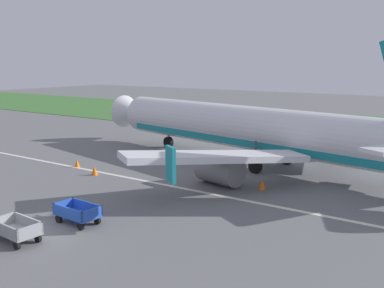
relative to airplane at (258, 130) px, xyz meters
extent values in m
plane|color=slate|center=(-2.50, -20.28, -3.05)|extent=(220.00, 220.00, 0.00)
cube|color=#3D7033|center=(-2.50, 28.38, -3.02)|extent=(220.00, 28.00, 0.06)
cube|color=silver|center=(-2.50, -9.30, -3.05)|extent=(120.00, 0.36, 0.01)
cylinder|color=silver|center=(-1.01, 0.20, 0.10)|extent=(30.15, 9.48, 3.70)
cube|color=teal|center=(-1.01, 0.20, -0.92)|extent=(27.17, 8.71, 0.56)
cone|color=silver|center=(-17.19, 3.42, 0.10)|extent=(3.85, 4.18, 3.63)
cube|color=silver|center=(1.41, -8.79, -0.57)|extent=(9.30, 12.30, 1.35)
cube|color=teal|center=(2.72, -15.68, 0.38)|extent=(1.03, 0.77, 1.90)
cylinder|color=gray|center=(0.51, -7.02, -1.92)|extent=(3.55, 2.68, 2.10)
cube|color=silver|center=(4.66, 7.59, -0.57)|extent=(4.98, 13.26, 1.35)
cylinder|color=gray|center=(3.15, 6.30, -1.92)|extent=(3.55, 2.68, 2.10)
cylinder|color=#4C4C51|center=(-11.31, 2.25, -1.48)|extent=(0.20, 0.20, 2.04)
cylinder|color=black|center=(-11.31, 2.25, -2.50)|extent=(1.17, 0.66, 1.10)
cylinder|color=#4C4C51|center=(1.01, -2.44, -1.48)|extent=(0.20, 0.20, 2.04)
cylinder|color=black|center=(1.01, -2.44, -2.50)|extent=(1.17, 0.66, 1.10)
cylinder|color=#4C4C51|center=(1.87, 1.87, -1.48)|extent=(0.20, 0.20, 2.04)
cylinder|color=black|center=(1.87, 1.87, -2.50)|extent=(1.17, 0.66, 1.10)
cube|color=gray|center=(-2.37, -21.52, -2.57)|extent=(2.58, 1.56, 0.08)
cube|color=gray|center=(-2.41, -22.17, -2.26)|extent=(2.50, 0.26, 0.55)
cube|color=gray|center=(-2.33, -20.88, -2.26)|extent=(2.50, 0.26, 0.55)
cube|color=gray|center=(-3.57, -21.45, -2.26)|extent=(0.19, 1.40, 0.55)
cube|color=gray|center=(-1.17, -21.60, -2.26)|extent=(0.19, 1.40, 0.55)
cylinder|color=black|center=(-3.27, -20.91, -2.83)|extent=(0.45, 0.19, 0.44)
cylinder|color=black|center=(-1.47, -22.14, -2.83)|extent=(0.45, 0.19, 0.44)
cylinder|color=black|center=(-1.40, -21.03, -2.83)|extent=(0.45, 0.19, 0.44)
cube|color=#234CB2|center=(-1.82, -18.14, -2.57)|extent=(2.56, 1.52, 0.08)
cube|color=#234CB2|center=(-1.85, -18.79, -2.26)|extent=(2.50, 0.22, 0.55)
cube|color=#234CB2|center=(-1.78, -17.49, -2.26)|extent=(2.50, 0.22, 0.55)
cube|color=#234CB2|center=(-3.01, -18.08, -2.26)|extent=(0.17, 1.40, 0.55)
cube|color=#234CB2|center=(-0.62, -18.20, -2.26)|extent=(0.17, 1.40, 0.55)
cylinder|color=#2D2D33|center=(-3.61, -18.06, -2.61)|extent=(1.00, 0.13, 0.08)
cylinder|color=black|center=(-2.78, -18.66, -2.83)|extent=(0.45, 0.18, 0.44)
cylinder|color=black|center=(-2.73, -17.54, -2.83)|extent=(0.45, 0.18, 0.44)
cylinder|color=black|center=(-0.90, -18.74, -2.83)|extent=(0.45, 0.18, 0.44)
cylinder|color=black|center=(-0.85, -17.62, -2.83)|extent=(0.45, 0.18, 0.44)
cone|color=orange|center=(-9.01, -10.16, -2.70)|extent=(0.53, 0.53, 0.70)
cone|color=orange|center=(-12.30, -9.05, -2.74)|extent=(0.47, 0.47, 0.62)
cone|color=orange|center=(3.50, -6.30, -2.70)|extent=(0.53, 0.53, 0.70)
camera|label=1|loc=(16.59, -33.75, 5.64)|focal=41.94mm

